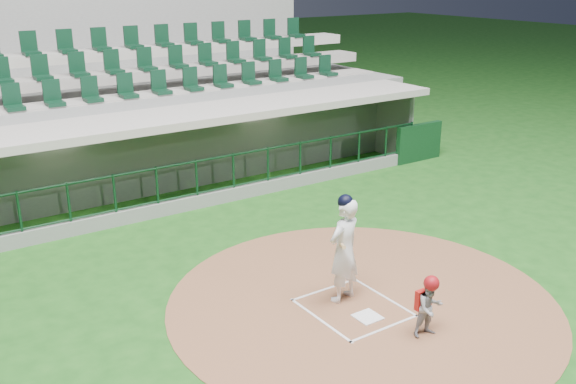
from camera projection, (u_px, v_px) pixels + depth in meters
name	position (u px, v px, depth m)	size (l,w,h in m)	color
ground	(343.00, 302.00, 11.86)	(120.00, 120.00, 0.00)	#184B15
dirt_circle	(362.00, 301.00, 11.86)	(7.20, 7.20, 0.01)	brown
home_plate	(368.00, 317.00, 11.31)	(0.43, 0.43, 0.02)	white
batter_box_chalk	(353.00, 308.00, 11.62)	(1.55, 1.80, 0.01)	white
dugout_structure	(169.00, 155.00, 17.73)	(16.40, 3.70, 3.00)	gray
seating_deck	(124.00, 119.00, 19.92)	(17.00, 6.72, 5.15)	gray
batter	(344.00, 249.00, 11.61)	(0.95, 0.96, 2.06)	white
catcher	(429.00, 306.00, 10.60)	(0.55, 0.46, 1.09)	#939398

